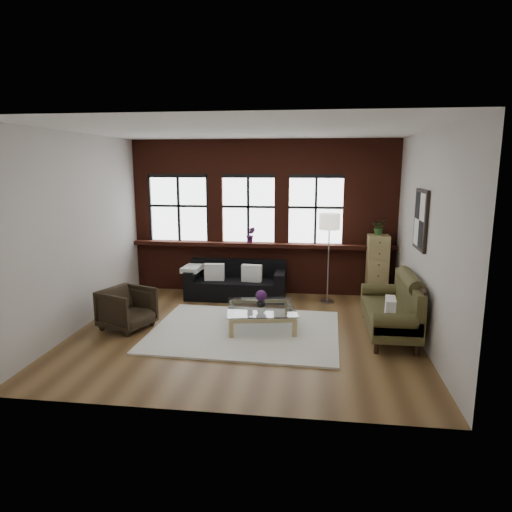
# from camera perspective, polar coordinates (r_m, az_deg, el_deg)

# --- Properties ---
(floor) EXTENTS (5.50, 5.50, 0.00)m
(floor) POSITION_cam_1_polar(r_m,az_deg,el_deg) (7.58, -1.35, -9.43)
(floor) COLOR brown
(floor) RESTS_ON ground
(ceiling) EXTENTS (5.50, 5.50, 0.00)m
(ceiling) POSITION_cam_1_polar(r_m,az_deg,el_deg) (7.10, -1.48, 15.47)
(ceiling) COLOR white
(ceiling) RESTS_ON ground
(wall_back) EXTENTS (5.50, 0.00, 5.50)m
(wall_back) POSITION_cam_1_polar(r_m,az_deg,el_deg) (9.63, 0.87, 4.86)
(wall_back) COLOR beige
(wall_back) RESTS_ON ground
(wall_front) EXTENTS (5.50, 0.00, 5.50)m
(wall_front) POSITION_cam_1_polar(r_m,az_deg,el_deg) (4.76, -6.01, -1.97)
(wall_front) COLOR beige
(wall_front) RESTS_ON ground
(wall_left) EXTENTS (0.00, 5.00, 5.00)m
(wall_left) POSITION_cam_1_polar(r_m,az_deg,el_deg) (8.06, -21.14, 2.82)
(wall_left) COLOR beige
(wall_left) RESTS_ON ground
(wall_right) EXTENTS (0.00, 5.00, 5.00)m
(wall_right) POSITION_cam_1_polar(r_m,az_deg,el_deg) (7.28, 20.52, 2.02)
(wall_right) COLOR beige
(wall_right) RESTS_ON ground
(brick_backwall) EXTENTS (5.50, 0.12, 3.20)m
(brick_backwall) POSITION_cam_1_polar(r_m,az_deg,el_deg) (9.57, 0.83, 4.82)
(brick_backwall) COLOR #481A10
(brick_backwall) RESTS_ON floor
(sill_ledge) EXTENTS (5.50, 0.30, 0.08)m
(sill_ledge) POSITION_cam_1_polar(r_m,az_deg,el_deg) (9.56, 0.75, 1.42)
(sill_ledge) COLOR #481A10
(sill_ledge) RESTS_ON brick_backwall
(window_left) EXTENTS (1.38, 0.10, 1.50)m
(window_left) POSITION_cam_1_polar(r_m,az_deg,el_deg) (9.93, -9.59, 5.77)
(window_left) COLOR black
(window_left) RESTS_ON brick_backwall
(window_mid) EXTENTS (1.38, 0.10, 1.50)m
(window_mid) POSITION_cam_1_polar(r_m,az_deg,el_deg) (9.60, -0.95, 5.74)
(window_mid) COLOR black
(window_mid) RESTS_ON brick_backwall
(window_right) EXTENTS (1.38, 0.10, 1.50)m
(window_right) POSITION_cam_1_polar(r_m,az_deg,el_deg) (9.50, 7.47, 5.59)
(window_right) COLOR black
(window_right) RESTS_ON brick_backwall
(wall_poster) EXTENTS (0.05, 0.74, 0.94)m
(wall_poster) POSITION_cam_1_polar(r_m,az_deg,el_deg) (7.53, 19.93, 4.27)
(wall_poster) COLOR black
(wall_poster) RESTS_ON wall_right
(shag_rug) EXTENTS (3.09, 2.46, 0.03)m
(shag_rug) POSITION_cam_1_polar(r_m,az_deg,el_deg) (7.56, -1.41, -9.36)
(shag_rug) COLOR silver
(shag_rug) RESTS_ON floor
(dark_sofa) EXTENTS (2.01, 0.81, 0.73)m
(dark_sofa) POSITION_cam_1_polar(r_m,az_deg,el_deg) (9.34, -2.49, -3.08)
(dark_sofa) COLOR black
(dark_sofa) RESTS_ON floor
(pillow_a) EXTENTS (0.41, 0.19, 0.34)m
(pillow_a) POSITION_cam_1_polar(r_m,az_deg,el_deg) (9.28, -5.22, -2.01)
(pillow_a) COLOR white
(pillow_a) RESTS_ON dark_sofa
(pillow_b) EXTENTS (0.41, 0.18, 0.34)m
(pillow_b) POSITION_cam_1_polar(r_m,az_deg,el_deg) (9.14, -0.54, -2.16)
(pillow_b) COLOR white
(pillow_b) RESTS_ON dark_sofa
(vintage_settee) EXTENTS (0.82, 1.85, 0.99)m
(vintage_settee) POSITION_cam_1_polar(r_m,az_deg,el_deg) (7.61, 16.33, -5.91)
(vintage_settee) COLOR #423E1E
(vintage_settee) RESTS_ON floor
(pillow_settee) EXTENTS (0.18, 0.39, 0.34)m
(pillow_settee) POSITION_cam_1_polar(r_m,az_deg,el_deg) (7.03, 16.43, -6.41)
(pillow_settee) COLOR white
(pillow_settee) RESTS_ON vintage_settee
(armchair) EXTENTS (0.97, 0.96, 0.69)m
(armchair) POSITION_cam_1_polar(r_m,az_deg,el_deg) (7.92, -15.82, -6.34)
(armchair) COLOR black
(armchair) RESTS_ON floor
(coffee_table) EXTENTS (1.30, 1.30, 0.37)m
(coffee_table) POSITION_cam_1_polar(r_m,az_deg,el_deg) (7.70, 0.64, -7.68)
(coffee_table) COLOR tan
(coffee_table) RESTS_ON shag_rug
(vase) EXTENTS (0.19, 0.19, 0.15)m
(vase) POSITION_cam_1_polar(r_m,az_deg,el_deg) (7.62, 0.64, -5.81)
(vase) COLOR #B2B2B2
(vase) RESTS_ON coffee_table
(flowers) EXTENTS (0.19, 0.19, 0.19)m
(flowers) POSITION_cam_1_polar(r_m,az_deg,el_deg) (7.59, 0.65, -4.98)
(flowers) COLOR #471C52
(flowers) RESTS_ON vase
(drawer_chest) EXTENTS (0.41, 0.41, 1.33)m
(drawer_chest) POSITION_cam_1_polar(r_m,az_deg,el_deg) (9.41, 14.90, -1.47)
(drawer_chest) COLOR tan
(drawer_chest) RESTS_ON floor
(potted_plant_top) EXTENTS (0.35, 0.33, 0.32)m
(potted_plant_top) POSITION_cam_1_polar(r_m,az_deg,el_deg) (9.26, 15.16, 3.51)
(potted_plant_top) COLOR #2D5923
(potted_plant_top) RESTS_ON drawer_chest
(floor_lamp) EXTENTS (0.40, 0.40, 1.91)m
(floor_lamp) POSITION_cam_1_polar(r_m,az_deg,el_deg) (9.01, 9.05, 0.13)
(floor_lamp) COLOR #A5A5A8
(floor_lamp) RESTS_ON floor
(sill_plant) EXTENTS (0.21, 0.18, 0.34)m
(sill_plant) POSITION_cam_1_polar(r_m,az_deg,el_deg) (9.53, -0.66, 2.66)
(sill_plant) COLOR #471C52
(sill_plant) RESTS_ON sill_ledge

